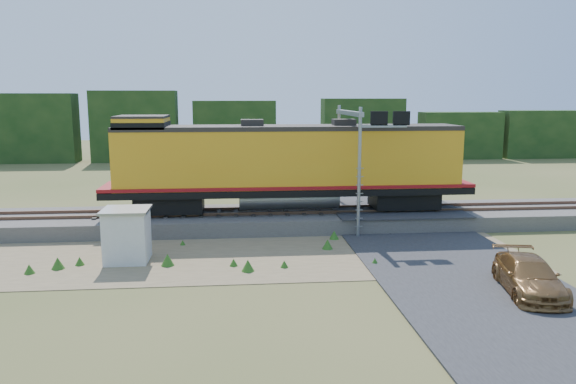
{
  "coord_description": "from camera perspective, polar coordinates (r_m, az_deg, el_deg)",
  "views": [
    {
      "loc": [
        -1.81,
        -23.68,
        6.97
      ],
      "look_at": [
        0.73,
        3.0,
        2.4
      ],
      "focal_mm": 35.0,
      "sensor_mm": 36.0,
      "label": 1
    }
  ],
  "objects": [
    {
      "name": "dirt_shoulder",
      "position": [
        25.16,
        -5.69,
        -6.42
      ],
      "size": [
        26.0,
        8.0,
        0.03
      ],
      "primitive_type": "cube",
      "color": "#8C7754",
      "rests_on": "ground"
    },
    {
      "name": "rails",
      "position": [
        30.35,
        -1.91,
        -1.9
      ],
      "size": [
        70.0,
        1.54,
        0.16
      ],
      "color": "brown",
      "rests_on": "ballast"
    },
    {
      "name": "ballast",
      "position": [
        30.45,
        -1.9,
        -2.79
      ],
      "size": [
        70.0,
        5.0,
        0.8
      ],
      "primitive_type": "cube",
      "color": "slate",
      "rests_on": "ground"
    },
    {
      "name": "weed_clumps",
      "position": [
        24.84,
        -9.18,
        -6.75
      ],
      "size": [
        15.0,
        6.2,
        0.56
      ],
      "primitive_type": null,
      "color": "#2D601B",
      "rests_on": "ground"
    },
    {
      "name": "locomotive",
      "position": [
        30.0,
        -0.43,
        2.94
      ],
      "size": [
        19.56,
        2.98,
        5.05
      ],
      "color": "black",
      "rests_on": "rails"
    },
    {
      "name": "signal_gantry",
      "position": [
        29.81,
        7.01,
        5.62
      ],
      "size": [
        2.57,
        6.2,
        6.48
      ],
      "color": "gray",
      "rests_on": "ground"
    },
    {
      "name": "road",
      "position": [
        26.86,
        13.97,
        -5.46
      ],
      "size": [
        7.0,
        66.0,
        0.86
      ],
      "color": "#38383A",
      "rests_on": "ground"
    },
    {
      "name": "shed",
      "position": [
        24.84,
        -16.04,
        -4.22
      ],
      "size": [
        1.95,
        1.95,
        2.3
      ],
      "rotation": [
        0.0,
        0.0,
        -0.0
      ],
      "color": "silver",
      "rests_on": "ground"
    },
    {
      "name": "car",
      "position": [
        21.99,
        23.28,
        -7.87
      ],
      "size": [
        2.59,
        4.66,
        1.28
      ],
      "primitive_type": "imported",
      "rotation": [
        0.0,
        0.0,
        -0.19
      ],
      "color": "olive",
      "rests_on": "ground"
    },
    {
      "name": "tree_line_north",
      "position": [
        61.83,
        -3.77,
        6.03
      ],
      "size": [
        130.0,
        3.0,
        6.5
      ],
      "color": "#153212",
      "rests_on": "ground"
    },
    {
      "name": "ground",
      "position": [
        24.75,
        -1.03,
        -6.68
      ],
      "size": [
        140.0,
        140.0,
        0.0
      ],
      "primitive_type": "plane",
      "color": "#475123",
      "rests_on": "ground"
    }
  ]
}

